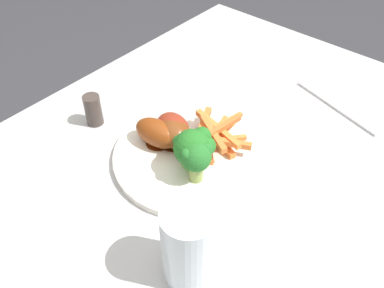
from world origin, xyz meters
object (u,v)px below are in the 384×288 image
dinner_plate (192,156)px  carrot_fries_pile (215,134)px  broccoli_floret_middle (195,158)px  chicken_drumstick_far (174,134)px  broccoli_floret_back (195,147)px  dining_table (194,211)px  water_glass (189,245)px  chicken_drumstick_near (174,130)px  pepper_shaker (93,110)px  chicken_drumstick_extra (159,134)px  broccoli_floret_front (186,146)px  fork (336,107)px

dinner_plate → carrot_fries_pile: (-0.04, 0.01, 0.02)m
broccoli_floret_middle → chicken_drumstick_far: bearing=-116.1°
broccoli_floret_back → dining_table: bearing=-139.9°
dinner_plate → water_glass: (0.16, 0.13, 0.05)m
chicken_drumstick_near → pepper_shaker: (0.05, -0.15, -0.01)m
chicken_drumstick_extra → water_glass: (0.14, 0.18, 0.02)m
broccoli_floret_back → chicken_drumstick_far: 0.07m
carrot_fries_pile → chicken_drumstick_far: 0.07m
chicken_drumstick_near → dinner_plate: bearing=82.9°
chicken_drumstick_near → pepper_shaker: size_ratio=2.07×
dinner_plate → chicken_drumstick_extra: chicken_drumstick_extra is taller
chicken_drumstick_near → water_glass: bearing=46.5°
chicken_drumstick_far → broccoli_floret_front: bearing=63.8°
broccoli_floret_middle → water_glass: 0.15m
broccoli_floret_middle → broccoli_floret_back: broccoli_floret_back is taller
broccoli_floret_front → chicken_drumstick_far: size_ratio=0.48×
broccoli_floret_back → pepper_shaker: 0.22m
carrot_fries_pile → water_glass: bearing=30.0°
dining_table → broccoli_floret_back: broccoli_floret_back is taller
water_glass → broccoli_floret_middle: bearing=-143.0°
chicken_drumstick_extra → broccoli_floret_back: bearing=86.1°
broccoli_floret_back → carrot_fries_pile: bearing=-169.1°
dinner_plate → broccoli_floret_middle: size_ratio=3.69×
chicken_drumstick_near → chicken_drumstick_far: same height
water_glass → chicken_drumstick_extra: bearing=-127.2°
broccoli_floret_front → water_glass: bearing=42.1°
broccoli_floret_front → chicken_drumstick_near: 0.06m
dining_table → water_glass: 0.27m
pepper_shaker → broccoli_floret_back: bearing=95.1°
dinner_plate → broccoli_floret_front: (0.02, 0.01, 0.04)m
dining_table → broccoli_floret_middle: broccoli_floret_middle is taller
broccoli_floret_middle → water_glass: bearing=37.0°
broccoli_floret_middle → carrot_fries_pile: (-0.08, -0.03, -0.03)m
chicken_drumstick_near → chicken_drumstick_far: bearing=40.4°
broccoli_floret_back → water_glass: 0.17m
chicken_drumstick_extra → fork: size_ratio=0.68×
broccoli_floret_back → fork: (-0.30, 0.09, -0.06)m
broccoli_floret_back → carrot_fries_pile: size_ratio=0.60×
chicken_drumstick_far → fork: 0.32m
broccoli_floret_middle → chicken_drumstick_near: bearing=-118.4°
carrot_fries_pile → broccoli_floret_middle: bearing=17.9°
fork → water_glass: bearing=-72.5°
broccoli_floret_middle → carrot_fries_pile: size_ratio=0.56×
broccoli_floret_middle → water_glass: (0.12, 0.09, 0.00)m
broccoli_floret_back → fork: 0.32m
chicken_drumstick_near → dining_table: bearing=77.8°
pepper_shaker → carrot_fries_pile: bearing=112.9°
broccoli_floret_front → chicken_drumstick_extra: bearing=-94.6°
fork → water_glass: water_glass is taller
fork → carrot_fries_pile: bearing=-98.1°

